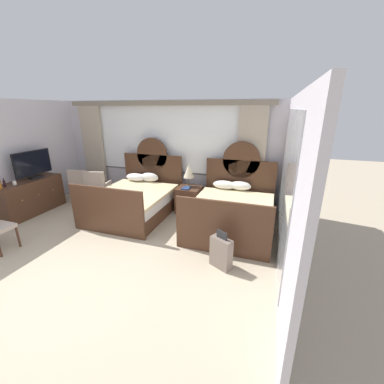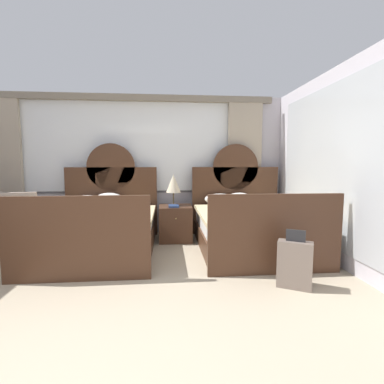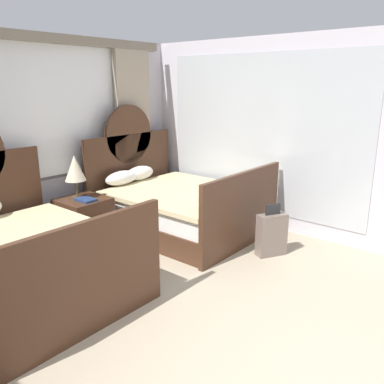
% 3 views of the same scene
% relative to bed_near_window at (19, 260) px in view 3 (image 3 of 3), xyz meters
% --- Properties ---
extents(wall_right_mirror, '(0.08, 4.55, 2.70)m').
position_rel_bed_near_window_xyz_m(wall_right_mirror, '(3.39, -1.04, 0.99)').
color(wall_right_mirror, silver).
rests_on(wall_right_mirror, ground_plane).
extents(bed_near_window, '(1.70, 2.16, 1.76)m').
position_rel_bed_near_window_xyz_m(bed_near_window, '(0.00, 0.00, 0.00)').
color(bed_near_window, '#472B1C').
rests_on(bed_near_window, ground_plane).
extents(bed_near_mirror, '(1.70, 2.16, 1.76)m').
position_rel_bed_near_window_xyz_m(bed_near_mirror, '(2.39, -0.00, -0.00)').
color(bed_near_mirror, '#472B1C').
rests_on(bed_near_mirror, ground_plane).
extents(nightstand_between_beds, '(0.58, 0.60, 0.63)m').
position_rel_bed_near_window_xyz_m(nightstand_between_beds, '(1.20, 0.58, -0.05)').
color(nightstand_between_beds, '#472B1C').
rests_on(nightstand_between_beds, ground_plane).
extents(table_lamp_on_nightstand, '(0.27, 0.27, 0.56)m').
position_rel_bed_near_window_xyz_m(table_lamp_on_nightstand, '(1.17, 0.66, 0.65)').
color(table_lamp_on_nightstand, brown).
rests_on(table_lamp_on_nightstand, nightstand_between_beds).
extents(book_on_nightstand, '(0.18, 0.26, 0.03)m').
position_rel_bed_near_window_xyz_m(book_on_nightstand, '(1.17, 0.47, 0.28)').
color(book_on_nightstand, navy).
rests_on(book_on_nightstand, nightstand_between_beds).
extents(suitcase_on_floor, '(0.40, 0.31, 0.66)m').
position_rel_bed_near_window_xyz_m(suitcase_on_floor, '(2.46, -1.49, -0.09)').
color(suitcase_on_floor, '#75665B').
rests_on(suitcase_on_floor, ground_plane).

